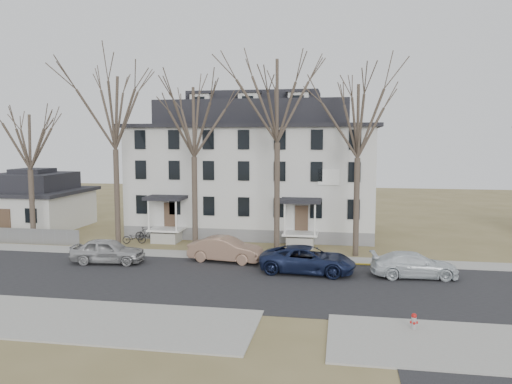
% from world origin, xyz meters
% --- Properties ---
extents(ground, '(120.00, 120.00, 0.00)m').
position_xyz_m(ground, '(0.00, 0.00, 0.00)').
color(ground, olive).
rests_on(ground, ground).
extents(main_road, '(120.00, 10.00, 0.04)m').
position_xyz_m(main_road, '(0.00, 2.00, 0.00)').
color(main_road, '#27272A').
rests_on(main_road, ground).
extents(far_sidewalk, '(120.00, 2.00, 0.08)m').
position_xyz_m(far_sidewalk, '(0.00, 8.00, 0.00)').
color(far_sidewalk, '#A09F97').
rests_on(far_sidewalk, ground).
extents(near_sidewalk_right, '(14.00, 5.00, 0.08)m').
position_xyz_m(near_sidewalk_right, '(12.00, -5.00, 0.00)').
color(near_sidewalk_right, '#A09F97').
rests_on(near_sidewalk_right, ground).
extents(near_sidewalk_left, '(20.00, 5.00, 0.08)m').
position_xyz_m(near_sidewalk_left, '(-8.00, -5.00, 0.00)').
color(near_sidewalk_left, '#A09F97').
rests_on(near_sidewalk_left, ground).
extents(yellow_curb, '(14.00, 0.25, 0.06)m').
position_xyz_m(yellow_curb, '(5.00, 7.10, 0.00)').
color(yellow_curb, gold).
rests_on(yellow_curb, ground).
extents(boarding_house, '(20.80, 12.36, 12.05)m').
position_xyz_m(boarding_house, '(-2.00, 17.95, 5.38)').
color(boarding_house, slate).
rests_on(boarding_house, ground).
extents(small_house, '(8.70, 8.70, 5.00)m').
position_xyz_m(small_house, '(-22.00, 16.00, 2.25)').
color(small_house, silver).
rests_on(small_house, ground).
extents(tree_far_left, '(8.40, 8.40, 13.72)m').
position_xyz_m(tree_far_left, '(-11.00, 9.80, 10.34)').
color(tree_far_left, '#473B31').
rests_on(tree_far_left, ground).
extents(tree_mid_left, '(7.80, 7.80, 12.74)m').
position_xyz_m(tree_mid_left, '(-5.00, 9.80, 9.60)').
color(tree_mid_left, '#473B31').
rests_on(tree_mid_left, ground).
extents(tree_center, '(9.00, 9.00, 14.70)m').
position_xyz_m(tree_center, '(1.00, 9.80, 11.08)').
color(tree_center, '#473B31').
rests_on(tree_center, ground).
extents(tree_mid_right, '(7.80, 7.80, 12.74)m').
position_xyz_m(tree_mid_right, '(6.50, 9.80, 9.60)').
color(tree_mid_right, '#473B31').
rests_on(tree_mid_right, ground).
extents(tree_bungalow, '(6.60, 6.60, 10.78)m').
position_xyz_m(tree_bungalow, '(-18.00, 9.80, 8.12)').
color(tree_bungalow, '#473B31').
rests_on(tree_bungalow, ground).
extents(car_silver, '(4.86, 2.33, 1.60)m').
position_xyz_m(car_silver, '(-9.39, 4.83, 0.80)').
color(car_silver, '#ADADAD').
rests_on(car_silver, ground).
extents(car_tan, '(5.03, 2.29, 1.60)m').
position_xyz_m(car_tan, '(-1.96, 6.56, 0.80)').
color(car_tan, '#926E58').
rests_on(car_tan, ground).
extents(car_navy, '(5.87, 3.03, 1.58)m').
position_xyz_m(car_navy, '(3.54, 4.68, 0.79)').
color(car_navy, '#172040').
rests_on(car_navy, ground).
extents(car_white, '(5.11, 2.45, 1.44)m').
position_xyz_m(car_white, '(9.70, 4.76, 0.72)').
color(car_white, silver).
rests_on(car_white, ground).
extents(bicycle_left, '(1.87, 1.02, 0.93)m').
position_xyz_m(bicycle_left, '(-10.17, 10.80, 0.47)').
color(bicycle_left, black).
rests_on(bicycle_left, ground).
extents(bicycle_right, '(1.87, 0.64, 1.10)m').
position_xyz_m(bicycle_right, '(-9.67, 12.03, 0.55)').
color(bicycle_right, black).
rests_on(bicycle_right, ground).
extents(fire_hydrant, '(0.32, 0.30, 0.77)m').
position_xyz_m(fire_hydrant, '(8.55, -3.70, 0.39)').
color(fire_hydrant, '#B7B7BA').
rests_on(fire_hydrant, ground).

